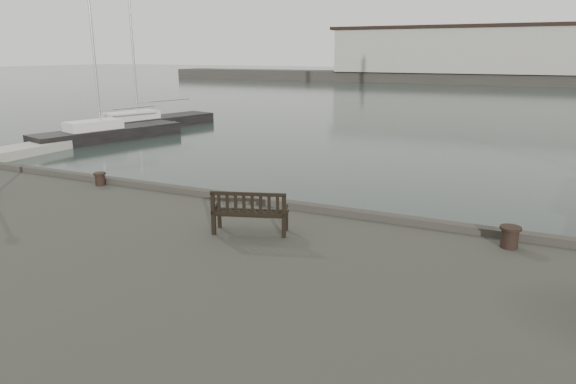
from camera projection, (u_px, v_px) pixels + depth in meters
name	position (u px, v px, depth m)	size (l,w,h in m)	color
ground	(280.00, 257.00, 14.63)	(400.00, 400.00, 0.00)	black
pontoon	(61.00, 143.00, 31.56)	(2.00, 24.00, 0.50)	#98988D
breakwater	(476.00, 60.00, 95.60)	(140.00, 9.50, 12.20)	#383530
bench	(250.00, 220.00, 11.90)	(1.84, 1.11, 1.00)	black
bollard_left	(100.00, 179.00, 16.26)	(0.38, 0.38, 0.40)	black
bollard_right	(510.00, 237.00, 11.02)	(0.45, 0.45, 0.47)	black
yacht_b	(145.00, 125.00, 39.33)	(5.37, 12.03, 15.30)	black
yacht_c	(109.00, 136.00, 34.16)	(5.08, 10.25, 13.37)	black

